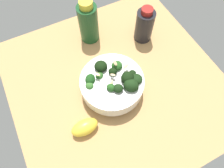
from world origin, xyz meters
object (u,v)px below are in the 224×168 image
Objects in this scene: lemon_wedge at (85,127)px; bottle_tall at (88,22)px; bottle_short at (144,25)px; bowl_of_broccoli at (113,83)px.

bottle_tall reaches higher than lemon_wedge.
lemon_wedge is 36.75cm from bottle_tall.
lemon_wedge is 41.53cm from bottle_short.
bottle_short is (17.91, -9.06, -1.39)cm from bottle_tall.
bottle_short reaches higher than lemon_wedge.
bowl_of_broccoli is 25.47cm from bottle_short.
bottle_tall is (16.08, 32.58, 5.49)cm from lemon_wedge.
lemon_wedge is at bearing -148.25° from bowl_of_broccoli.
bowl_of_broccoli is 2.45× the size of lemon_wedge.
bottle_tall is at bearing 153.15° from bottle_short.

